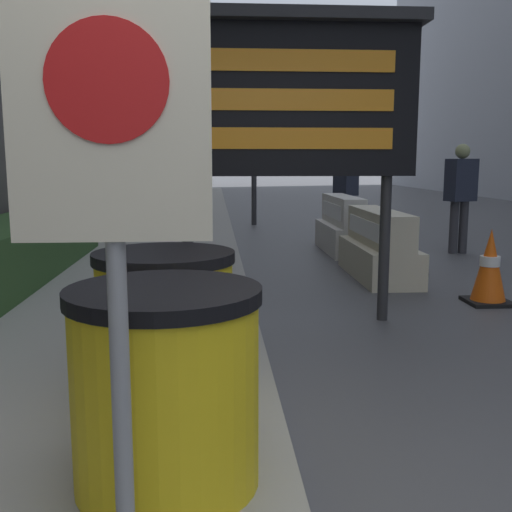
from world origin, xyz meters
name	(u,v)px	position (x,y,z in m)	size (l,w,h in m)	color
barrel_drum_foreground	(166,386)	(-0.56, 0.50, 0.56)	(0.79, 0.79, 0.83)	yellow
barrel_drum_middle	(165,324)	(-0.64, 1.45, 0.56)	(0.79, 0.79, 0.83)	yellow
warning_sign	(111,139)	(-0.65, -0.09, 1.53)	(0.58, 0.08, 2.00)	gray
message_board	(289,98)	(0.30, 3.48, 2.01)	(2.37, 0.36, 2.73)	#28282B
jersey_barrier_cream	(379,248)	(1.72, 5.52, 0.38)	(0.64, 1.83, 0.86)	beige
jersey_barrier_white	(342,227)	(1.72, 7.71, 0.40)	(0.58, 1.81, 0.91)	silver
traffic_cone_near	(408,245)	(2.18, 5.74, 0.37)	(0.43, 0.43, 0.76)	black
traffic_cone_mid	(490,267)	(2.47, 4.04, 0.38)	(0.44, 0.44, 0.78)	black
traffic_light_near_curb	(254,93)	(0.56, 11.87, 2.96)	(0.28, 0.44, 4.09)	#2D2D30
pedestrian_worker	(346,185)	(2.07, 9.12, 1.02)	(0.42, 0.52, 1.73)	#23283D
pedestrian_passerby	(461,189)	(3.54, 7.41, 1.02)	(0.52, 0.41, 1.73)	#333338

